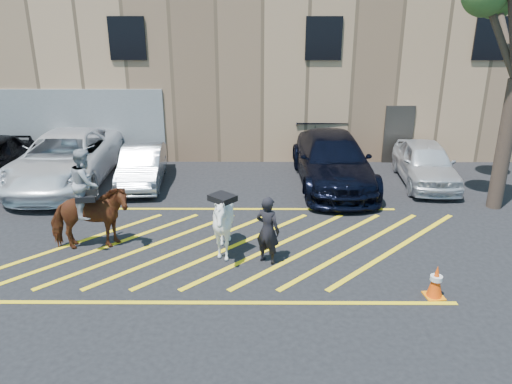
{
  "coord_description": "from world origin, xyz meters",
  "views": [
    {
      "loc": [
        0.68,
        -11.54,
        5.71
      ],
      "look_at": [
        0.63,
        0.2,
        1.3
      ],
      "focal_mm": 35.0,
      "sensor_mm": 36.0,
      "label": 1
    }
  ],
  "objects_px": {
    "car_white_pickup": "(65,159)",
    "handler": "(268,230)",
    "car_blue_suv": "(333,160)",
    "traffic_cone": "(436,281)",
    "car_white_suv": "(425,163)",
    "mounted_bay": "(89,210)",
    "car_silver_sedan": "(142,166)",
    "saddled_white": "(223,223)"
  },
  "relations": [
    {
      "from": "car_blue_suv",
      "to": "car_white_pickup",
      "type": "bearing_deg",
      "value": 177.72
    },
    {
      "from": "mounted_bay",
      "to": "car_white_suv",
      "type": "bearing_deg",
      "value": 27.04
    },
    {
      "from": "car_silver_sedan",
      "to": "mounted_bay",
      "type": "height_order",
      "value": "mounted_bay"
    },
    {
      "from": "car_silver_sedan",
      "to": "handler",
      "type": "xyz_separation_m",
      "value": [
        4.14,
        -5.53,
        0.2
      ]
    },
    {
      "from": "car_white_pickup",
      "to": "traffic_cone",
      "type": "distance_m",
      "value": 12.42
    },
    {
      "from": "mounted_bay",
      "to": "car_white_pickup",
      "type": "bearing_deg",
      "value": 115.81
    },
    {
      "from": "car_silver_sedan",
      "to": "car_white_suv",
      "type": "relative_size",
      "value": 0.92
    },
    {
      "from": "car_silver_sedan",
      "to": "saddled_white",
      "type": "relative_size",
      "value": 1.87
    },
    {
      "from": "car_white_pickup",
      "to": "mounted_bay",
      "type": "relative_size",
      "value": 2.38
    },
    {
      "from": "car_white_pickup",
      "to": "handler",
      "type": "bearing_deg",
      "value": -40.97
    },
    {
      "from": "traffic_cone",
      "to": "car_silver_sedan",
      "type": "bearing_deg",
      "value": 137.2
    },
    {
      "from": "car_blue_suv",
      "to": "car_white_suv",
      "type": "bearing_deg",
      "value": 0.97
    },
    {
      "from": "car_silver_sedan",
      "to": "mounted_bay",
      "type": "distance_m",
      "value": 4.88
    },
    {
      "from": "car_white_suv",
      "to": "mounted_bay",
      "type": "xyz_separation_m",
      "value": [
        -9.79,
        -5.0,
        0.34
      ]
    },
    {
      "from": "car_white_pickup",
      "to": "handler",
      "type": "relative_size",
      "value": 3.72
    },
    {
      "from": "car_silver_sedan",
      "to": "car_white_suv",
      "type": "distance_m",
      "value": 9.58
    },
    {
      "from": "car_white_suv",
      "to": "traffic_cone",
      "type": "xyz_separation_m",
      "value": [
        -1.99,
        -7.17,
        -0.34
      ]
    },
    {
      "from": "car_silver_sedan",
      "to": "car_white_suv",
      "type": "xyz_separation_m",
      "value": [
        9.58,
        0.14,
        0.08
      ]
    },
    {
      "from": "car_blue_suv",
      "to": "traffic_cone",
      "type": "distance_m",
      "value": 7.13
    },
    {
      "from": "car_white_suv",
      "to": "handler",
      "type": "bearing_deg",
      "value": -130.17
    },
    {
      "from": "car_blue_suv",
      "to": "handler",
      "type": "distance_m",
      "value": 5.96
    },
    {
      "from": "car_white_pickup",
      "to": "car_white_suv",
      "type": "relative_size",
      "value": 1.48
    },
    {
      "from": "car_white_pickup",
      "to": "car_white_suv",
      "type": "xyz_separation_m",
      "value": [
        12.17,
        0.08,
        -0.15
      ]
    },
    {
      "from": "car_white_pickup",
      "to": "saddled_white",
      "type": "bearing_deg",
      "value": -44.12
    },
    {
      "from": "car_blue_suv",
      "to": "traffic_cone",
      "type": "xyz_separation_m",
      "value": [
        1.18,
        -7.01,
        -0.47
      ]
    },
    {
      "from": "mounted_bay",
      "to": "saddled_white",
      "type": "distance_m",
      "value": 3.32
    },
    {
      "from": "car_blue_suv",
      "to": "saddled_white",
      "type": "height_order",
      "value": "saddled_white"
    },
    {
      "from": "car_white_pickup",
      "to": "car_blue_suv",
      "type": "distance_m",
      "value": 9.0
    },
    {
      "from": "saddled_white",
      "to": "traffic_cone",
      "type": "bearing_deg",
      "value": -22.05
    },
    {
      "from": "car_silver_sedan",
      "to": "traffic_cone",
      "type": "height_order",
      "value": "car_silver_sedan"
    },
    {
      "from": "car_silver_sedan",
      "to": "car_blue_suv",
      "type": "bearing_deg",
      "value": -5.11
    },
    {
      "from": "car_silver_sedan",
      "to": "traffic_cone",
      "type": "relative_size",
      "value": 5.22
    },
    {
      "from": "car_blue_suv",
      "to": "handler",
      "type": "height_order",
      "value": "car_blue_suv"
    },
    {
      "from": "handler",
      "to": "saddled_white",
      "type": "distance_m",
      "value": 1.11
    },
    {
      "from": "mounted_bay",
      "to": "saddled_white",
      "type": "relative_size",
      "value": 1.27
    },
    {
      "from": "car_silver_sedan",
      "to": "traffic_cone",
      "type": "bearing_deg",
      "value": -47.74
    },
    {
      "from": "car_blue_suv",
      "to": "traffic_cone",
      "type": "height_order",
      "value": "car_blue_suv"
    },
    {
      "from": "handler",
      "to": "mounted_bay",
      "type": "bearing_deg",
      "value": 22.49
    },
    {
      "from": "mounted_bay",
      "to": "traffic_cone",
      "type": "bearing_deg",
      "value": -15.55
    },
    {
      "from": "handler",
      "to": "car_white_suv",
      "type": "bearing_deg",
      "value": -102.56
    },
    {
      "from": "car_white_pickup",
      "to": "car_blue_suv",
      "type": "height_order",
      "value": "car_white_pickup"
    },
    {
      "from": "car_white_pickup",
      "to": "car_white_suv",
      "type": "height_order",
      "value": "car_white_pickup"
    }
  ]
}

